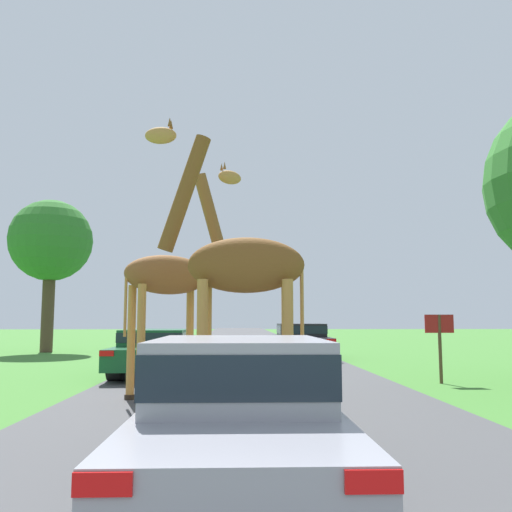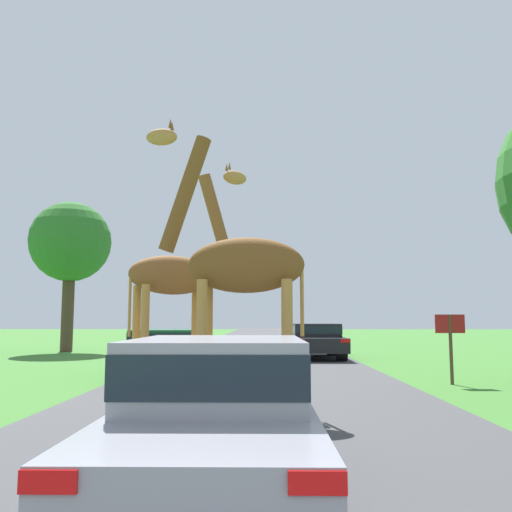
% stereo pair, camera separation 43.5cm
% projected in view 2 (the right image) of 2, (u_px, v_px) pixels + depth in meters
% --- Properties ---
extents(road, '(7.14, 120.00, 0.00)m').
position_uv_depth(road, '(261.00, 347.00, 29.51)').
color(road, '#424244').
rests_on(road, ground).
extents(giraffe_near_road, '(2.82, 0.91, 5.07)m').
position_uv_depth(giraffe_near_road, '(239.00, 270.00, 9.25)').
color(giraffe_near_road, '#B77F3D').
rests_on(giraffe_near_road, ground).
extents(giraffe_companion, '(2.44, 1.70, 4.91)m').
position_uv_depth(giraffe_companion, '(179.00, 278.00, 10.93)').
color(giraffe_companion, '#B77F3D').
rests_on(giraffe_companion, ground).
extents(car_lead_maroon, '(1.71, 4.51, 1.36)m').
position_uv_depth(car_lead_maroon, '(218.00, 407.00, 5.05)').
color(car_lead_maroon, gray).
rests_on(car_lead_maroon, ground).
extents(car_queue_right, '(1.97, 4.76, 1.34)m').
position_uv_depth(car_queue_right, '(316.00, 339.00, 21.47)').
color(car_queue_right, black).
rests_on(car_queue_right, ground).
extents(car_queue_left, '(1.89, 4.76, 1.24)m').
position_uv_depth(car_queue_left, '(166.00, 350.00, 15.15)').
color(car_queue_left, '#144C28').
rests_on(car_queue_left, ground).
extents(tree_centre_back, '(3.83, 3.83, 7.14)m').
position_uv_depth(tree_centre_back, '(70.00, 243.00, 26.00)').
color(tree_centre_back, '#4C3828').
rests_on(tree_centre_back, ground).
extents(sign_post, '(0.70, 0.08, 1.64)m').
position_uv_depth(sign_post, '(450.00, 335.00, 12.85)').
color(sign_post, '#4C3823').
rests_on(sign_post, ground).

